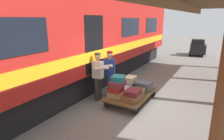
# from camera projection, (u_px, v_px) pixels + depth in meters

# --- Properties ---
(ground_plane) EXTENTS (60.00, 60.00, 0.00)m
(ground_plane) POSITION_uv_depth(u_px,v_px,m) (140.00, 106.00, 6.46)
(ground_plane) COLOR slate
(train_car) EXTENTS (3.02, 17.49, 4.00)m
(train_car) POSITION_uv_depth(u_px,v_px,m) (63.00, 39.00, 7.50)
(train_car) COLOR #B21E19
(train_car) RESTS_ON ground_plane
(luggage_cart) EXTENTS (1.23, 2.02, 0.33)m
(luggage_cart) POSITION_uv_depth(u_px,v_px,m) (131.00, 94.00, 6.75)
(luggage_cart) COLOR brown
(luggage_cart) RESTS_ON ground_plane
(suitcase_olive_duffel) EXTENTS (0.45, 0.56, 0.18)m
(suitcase_olive_duffel) POSITION_uv_depth(u_px,v_px,m) (139.00, 92.00, 6.59)
(suitcase_olive_duffel) COLOR brown
(suitcase_olive_duffel) RESTS_ON luggage_cart
(suitcase_slate_roller) EXTENTS (0.52, 0.52, 0.29)m
(suitcase_slate_roller) POSITION_uv_depth(u_px,v_px,m) (144.00, 86.00, 7.04)
(suitcase_slate_roller) COLOR #4C515B
(suitcase_slate_roller) RESTS_ON luggage_cart
(suitcase_tan_vintage) EXTENTS (0.51, 0.48, 0.20)m
(suitcase_tan_vintage) POSITION_uv_depth(u_px,v_px,m) (117.00, 94.00, 6.38)
(suitcase_tan_vintage) COLOR tan
(suitcase_tan_vintage) RESTS_ON luggage_cart
(suitcase_brown_leather) EXTENTS (0.55, 0.68, 0.19)m
(suitcase_brown_leather) POSITION_uv_depth(u_px,v_px,m) (132.00, 98.00, 6.12)
(suitcase_brown_leather) COLOR brown
(suitcase_brown_leather) RESTS_ON luggage_cart
(suitcase_gray_aluminum) EXTENTS (0.44, 0.55, 0.16)m
(suitcase_gray_aluminum) POSITION_uv_depth(u_px,v_px,m) (124.00, 89.00, 6.85)
(suitcase_gray_aluminum) COLOR #9EA0A5
(suitcase_gray_aluminum) RESTS_ON luggage_cart
(suitcase_navy_fabric) EXTENTS (0.41, 0.60, 0.16)m
(suitcase_navy_fabric) POSITION_uv_depth(u_px,v_px,m) (131.00, 85.00, 7.32)
(suitcase_navy_fabric) COLOR navy
(suitcase_navy_fabric) RESTS_ON luggage_cart
(suitcase_red_plastic) EXTENTS (0.37, 0.46, 0.19)m
(suitcase_red_plastic) POSITION_uv_depth(u_px,v_px,m) (116.00, 89.00, 6.30)
(suitcase_red_plastic) COLOR #AD231E
(suitcase_red_plastic) RESTS_ON suitcase_tan_vintage
(suitcase_maroon_trunk) EXTENTS (0.43, 0.55, 0.17)m
(suitcase_maroon_trunk) POSITION_uv_depth(u_px,v_px,m) (133.00, 92.00, 6.09)
(suitcase_maroon_trunk) COLOR maroon
(suitcase_maroon_trunk) RESTS_ON suitcase_brown_leather
(suitcase_burgundy_valise) EXTENTS (0.38, 0.55, 0.18)m
(suitcase_burgundy_valise) POSITION_uv_depth(u_px,v_px,m) (117.00, 84.00, 6.24)
(suitcase_burgundy_valise) COLOR maroon
(suitcase_burgundy_valise) RESTS_ON suitcase_red_plastic
(suitcase_cream_canvas) EXTENTS (0.37, 0.49, 0.25)m
(suitcase_cream_canvas) POSITION_uv_depth(u_px,v_px,m) (130.00, 80.00, 7.28)
(suitcase_cream_canvas) COLOR beige
(suitcase_cream_canvas) RESTS_ON suitcase_navy_fabric
(suitcase_teal_softside) EXTENTS (0.49, 0.51, 0.16)m
(suitcase_teal_softside) POSITION_uv_depth(u_px,v_px,m) (118.00, 78.00, 6.20)
(suitcase_teal_softside) COLOR #1E666B
(suitcase_teal_softside) RESTS_ON suitcase_burgundy_valise
(porter_in_overalls) EXTENTS (0.73, 0.57, 1.70)m
(porter_in_overalls) POSITION_uv_depth(u_px,v_px,m) (109.00, 72.00, 7.15)
(porter_in_overalls) COLOR navy
(porter_in_overalls) RESTS_ON ground_plane
(porter_by_door) EXTENTS (0.69, 0.46, 1.70)m
(porter_by_door) POSITION_uv_depth(u_px,v_px,m) (98.00, 75.00, 6.78)
(porter_by_door) COLOR #332D28
(porter_by_door) RESTS_ON ground_plane
(baggage_tug) EXTENTS (1.33, 1.84, 1.30)m
(baggage_tug) POSITION_uv_depth(u_px,v_px,m) (198.00, 48.00, 15.16)
(baggage_tug) COLOR black
(baggage_tug) RESTS_ON ground_plane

